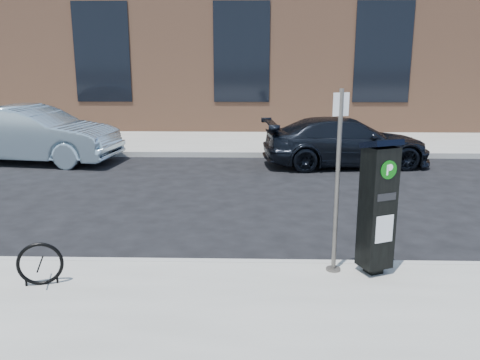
{
  "coord_description": "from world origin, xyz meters",
  "views": [
    {
      "loc": [
        0.43,
        -6.6,
        2.95
      ],
      "look_at": [
        0.24,
        0.5,
        1.18
      ],
      "focal_mm": 38.0,
      "sensor_mm": 36.0,
      "label": 1
    }
  ],
  "objects_px": {
    "car_silver": "(32,134)",
    "bike_rack": "(40,264)",
    "parking_kiosk": "(378,205)",
    "car_dark": "(346,142)",
    "sign_pole": "(337,184)"
  },
  "relations": [
    {
      "from": "sign_pole",
      "to": "bike_rack",
      "type": "xyz_separation_m",
      "value": [
        -3.71,
        -0.53,
        -0.91
      ]
    },
    {
      "from": "parking_kiosk",
      "to": "bike_rack",
      "type": "xyz_separation_m",
      "value": [
        -4.22,
        -0.48,
        -0.65
      ]
    },
    {
      "from": "bike_rack",
      "to": "car_dark",
      "type": "relative_size",
      "value": 0.13
    },
    {
      "from": "car_silver",
      "to": "bike_rack",
      "type": "bearing_deg",
      "value": -148.54
    },
    {
      "from": "parking_kiosk",
      "to": "car_dark",
      "type": "relative_size",
      "value": 0.4
    },
    {
      "from": "parking_kiosk",
      "to": "bike_rack",
      "type": "bearing_deg",
      "value": 162.57
    },
    {
      "from": "parking_kiosk",
      "to": "sign_pole",
      "type": "bearing_deg",
      "value": 150.44
    },
    {
      "from": "car_silver",
      "to": "sign_pole",
      "type": "bearing_deg",
      "value": -128.2
    },
    {
      "from": "sign_pole",
      "to": "car_silver",
      "type": "height_order",
      "value": "sign_pole"
    },
    {
      "from": "parking_kiosk",
      "to": "car_dark",
      "type": "height_order",
      "value": "parking_kiosk"
    },
    {
      "from": "parking_kiosk",
      "to": "bike_rack",
      "type": "relative_size",
      "value": 3.2
    },
    {
      "from": "parking_kiosk",
      "to": "bike_rack",
      "type": "height_order",
      "value": "parking_kiosk"
    },
    {
      "from": "parking_kiosk",
      "to": "bike_rack",
      "type": "distance_m",
      "value": 4.3
    },
    {
      "from": "parking_kiosk",
      "to": "sign_pole",
      "type": "height_order",
      "value": "sign_pole"
    },
    {
      "from": "parking_kiosk",
      "to": "car_silver",
      "type": "relative_size",
      "value": 0.38
    }
  ]
}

